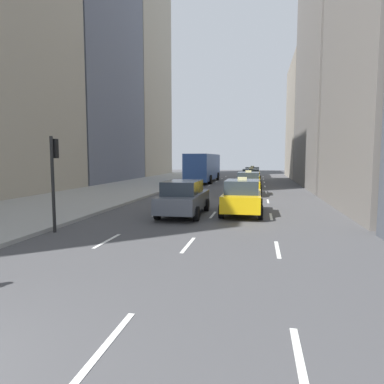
# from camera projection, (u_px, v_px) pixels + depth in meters

# --- Properties ---
(sidewalk_left) EXTENTS (8.00, 66.00, 0.15)m
(sidewalk_left) POSITION_uv_depth(u_px,v_px,m) (128.00, 188.00, 31.41)
(sidewalk_left) COLOR #9E9E99
(sidewalk_left) RESTS_ON ground
(lane_markings) EXTENTS (5.72, 56.00, 0.01)m
(lane_markings) POSITION_uv_depth(u_px,v_px,m) (229.00, 195.00, 25.67)
(lane_markings) COLOR white
(lane_markings) RESTS_ON ground
(building_row_left) EXTENTS (6.00, 60.64, 37.27)m
(building_row_left) POSITION_uv_depth(u_px,v_px,m) (67.00, 27.00, 33.61)
(building_row_left) COLOR gray
(building_row_left) RESTS_ON ground
(building_row_right) EXTENTS (6.00, 57.88, 34.50)m
(building_row_right) POSITION_uv_depth(u_px,v_px,m) (368.00, 2.00, 23.75)
(building_row_right) COLOR #4C515B
(building_row_right) RESTS_ON ground
(taxi_lead) EXTENTS (2.02, 4.40, 1.87)m
(taxi_lead) POSITION_uv_depth(u_px,v_px,m) (242.00, 197.00, 16.95)
(taxi_lead) COLOR yellow
(taxi_lead) RESTS_ON ground
(taxi_second) EXTENTS (2.02, 4.40, 1.87)m
(taxi_second) POSITION_uv_depth(u_px,v_px,m) (251.00, 177.00, 34.37)
(taxi_second) COLOR yellow
(taxi_second) RESTS_ON ground
(taxi_third) EXTENTS (2.02, 4.40, 1.87)m
(taxi_third) POSITION_uv_depth(u_px,v_px,m) (248.00, 183.00, 26.34)
(taxi_third) COLOR yellow
(taxi_third) RESTS_ON ground
(taxi_fourth) EXTENTS (2.02, 4.40, 1.87)m
(taxi_fourth) POSITION_uv_depth(u_px,v_px,m) (252.00, 174.00, 41.26)
(taxi_fourth) COLOR yellow
(taxi_fourth) RESTS_ON ground
(sedan_black_near) EXTENTS (2.02, 4.85, 1.71)m
(sedan_black_near) POSITION_uv_depth(u_px,v_px,m) (184.00, 198.00, 16.69)
(sedan_black_near) COLOR #565B66
(sedan_black_near) RESTS_ON ground
(city_bus) EXTENTS (2.80, 11.61, 3.25)m
(city_bus) POSITION_uv_depth(u_px,v_px,m) (204.00, 167.00, 40.05)
(city_bus) COLOR #2D519E
(city_bus) RESTS_ON ground
(traffic_light_pole) EXTENTS (0.24, 0.42, 3.60)m
(traffic_light_pole) POSITION_uv_depth(u_px,v_px,m) (54.00, 168.00, 12.78)
(traffic_light_pole) COLOR black
(traffic_light_pole) RESTS_ON ground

